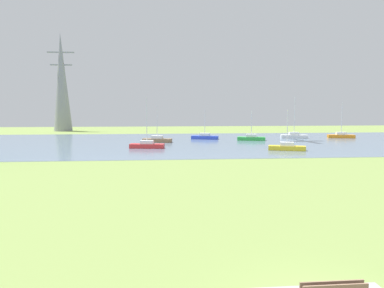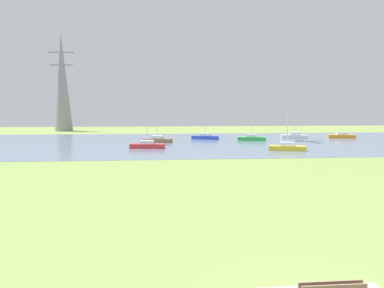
% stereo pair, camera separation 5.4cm
% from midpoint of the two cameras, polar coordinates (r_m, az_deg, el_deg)
% --- Properties ---
extents(ground_plane, '(160.00, 160.00, 0.00)m').
position_cam_midpoint_polar(ground_plane, '(31.59, 3.33, -4.54)').
color(ground_plane, '#7F994C').
extents(water_surface, '(140.00, 40.00, 0.02)m').
position_cam_midpoint_polar(water_surface, '(59.19, -0.63, 0.28)').
color(water_surface, slate).
rests_on(water_surface, ground).
extents(sailboat_orange, '(5.02, 2.65, 6.75)m').
position_cam_midpoint_polar(sailboat_orange, '(73.29, 22.72, 1.24)').
color(sailboat_orange, orange).
rests_on(sailboat_orange, water_surface).
extents(sailboat_brown, '(5.02, 2.56, 6.12)m').
position_cam_midpoint_polar(sailboat_brown, '(59.24, -5.50, 0.69)').
color(sailboat_brown, brown).
rests_on(sailboat_brown, water_surface).
extents(sailboat_blue, '(5.03, 2.97, 5.29)m').
position_cam_midpoint_polar(sailboat_blue, '(64.98, 2.12, 1.15)').
color(sailboat_blue, blue).
rests_on(sailboat_blue, water_surface).
extents(sailboat_green, '(5.02, 2.68, 5.20)m').
position_cam_midpoint_polar(sailboat_green, '(63.28, 9.49, 0.95)').
color(sailboat_green, green).
rests_on(sailboat_green, water_surface).
extents(sailboat_white, '(5.01, 2.46, 7.75)m').
position_cam_midpoint_polar(sailboat_white, '(70.01, 16.00, 1.29)').
color(sailboat_white, white).
rests_on(sailboat_white, water_surface).
extents(sailboat_yellow, '(5.03, 2.94, 5.49)m').
position_cam_midpoint_polar(sailboat_yellow, '(49.40, 14.93, -0.48)').
color(sailboat_yellow, yellow).
rests_on(sailboat_yellow, water_surface).
extents(sailboat_red, '(4.98, 2.23, 7.08)m').
position_cam_midpoint_polar(sailboat_red, '(50.74, -7.11, -0.15)').
color(sailboat_red, red).
rests_on(sailboat_red, water_surface).
extents(electricity_pylon, '(6.40, 4.40, 23.88)m').
position_cam_midpoint_polar(electricity_pylon, '(94.26, -19.94, 9.24)').
color(electricity_pylon, gray).
rests_on(electricity_pylon, ground).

